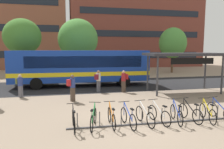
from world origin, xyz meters
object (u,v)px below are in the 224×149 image
object	(u,v)px
city_bus	(81,66)
parked_bicycle_black_7	(190,113)
parked_bicycle_green_1	(93,119)
parked_bicycle_blue_3	(128,118)
street_tree_1	(22,37)
parked_bicycle_white_5	(159,115)
parked_bicycle_orange_2	(111,118)
street_tree_0	(78,39)
parked_bicycle_yellow_8	(207,113)
parked_bicycle_blue_9	(221,112)
street_tree_2	(173,43)
commuter_red_pack_3	(124,80)
parked_bicycle_blue_6	(176,114)
transit_shelter	(184,56)
commuter_olive_pack_0	(20,84)
commuter_maroon_pack_1	(98,79)
commuter_red_pack_4	(72,86)
parked_bicycle_white_4	(145,116)
parked_bicycle_black_0	(74,121)

from	to	relation	value
city_bus	parked_bicycle_black_7	size ratio (longest dim) A/B	7.03
parked_bicycle_green_1	parked_bicycle_blue_3	size ratio (longest dim) A/B	0.98
parked_bicycle_blue_3	street_tree_1	xyz separation A→B (m)	(-7.01, 15.02, 4.22)
parked_bicycle_blue_3	parked_bicycle_white_5	bearing A→B (deg)	-91.91
parked_bicycle_orange_2	street_tree_0	distance (m)	17.56
parked_bicycle_white_5	street_tree_0	world-z (taller)	street_tree_0
parked_bicycle_yellow_8	parked_bicycle_blue_9	xyz separation A→B (m)	(0.77, 0.08, 0.00)
parked_bicycle_orange_2	street_tree_2	xyz separation A→B (m)	(12.84, 18.73, 3.81)
parked_bicycle_blue_9	commuter_red_pack_3	size ratio (longest dim) A/B	1.01
parked_bicycle_blue_6	transit_shelter	size ratio (longest dim) A/B	0.28
transit_shelter	commuter_olive_pack_0	xyz separation A→B (m)	(-11.97, 0.83, -1.91)
parked_bicycle_green_1	commuter_maroon_pack_1	xyz separation A→B (m)	(1.29, 7.38, 0.59)
commuter_red_pack_3	parked_bicycle_blue_9	bearing A→B (deg)	88.42
transit_shelter	commuter_red_pack_4	distance (m)	8.74
parked_bicycle_orange_2	parked_bicycle_white_4	world-z (taller)	same
parked_bicycle_blue_3	transit_shelter	xyz separation A→B (m)	(6.23, 6.05, 2.44)
parked_bicycle_green_1	commuter_red_pack_3	size ratio (longest dim) A/B	0.99
parked_bicycle_white_5	transit_shelter	world-z (taller)	transit_shelter
commuter_red_pack_4	street_tree_0	world-z (taller)	street_tree_0
parked_bicycle_black_0	street_tree_2	distance (m)	23.97
parked_bicycle_green_1	parked_bicycle_blue_9	size ratio (longest dim) A/B	0.98
parked_bicycle_white_5	commuter_red_pack_3	distance (m)	6.92
parked_bicycle_white_4	parked_bicycle_black_7	size ratio (longest dim) A/B	1.00
parked_bicycle_yellow_8	parked_bicycle_blue_9	size ratio (longest dim) A/B	0.99
commuter_olive_pack_0	city_bus	bearing A→B (deg)	82.14
parked_bicycle_black_7	commuter_olive_pack_0	xyz separation A→B (m)	(-8.74, 6.81, 0.53)
parked_bicycle_blue_3	commuter_olive_pack_0	xyz separation A→B (m)	(-5.74, 6.88, 0.53)
parked_bicycle_white_5	street_tree_0	size ratio (longest dim) A/B	0.25
commuter_olive_pack_0	parked_bicycle_black_0	bearing A→B (deg)	-20.44
parked_bicycle_blue_6	transit_shelter	distance (m)	7.61
commuter_red_pack_3	commuter_maroon_pack_1	bearing A→B (deg)	-39.78
parked_bicycle_black_7	commuter_olive_pack_0	size ratio (longest dim) A/B	1.08
parked_bicycle_black_0	parked_bicycle_blue_6	world-z (taller)	same
parked_bicycle_orange_2	commuter_red_pack_4	world-z (taller)	commuter_red_pack_4
parked_bicycle_white_5	street_tree_0	distance (m)	17.81
parked_bicycle_blue_3	commuter_maroon_pack_1	distance (m)	7.59
parked_bicycle_yellow_8	transit_shelter	bearing A→B (deg)	-9.87
commuter_maroon_pack_1	street_tree_1	world-z (taller)	street_tree_1
commuter_red_pack_4	parked_bicycle_green_1	bearing A→B (deg)	-103.67
parked_bicycle_black_7	street_tree_0	xyz separation A→B (m)	(-4.18, 17.16, 4.11)
commuter_olive_pack_0	parked_bicycle_blue_6	bearing A→B (deg)	1.89
parked_bicycle_yellow_8	commuter_red_pack_3	distance (m)	7.42
city_bus	transit_shelter	bearing A→B (deg)	151.06
city_bus	parked_bicycle_orange_2	world-z (taller)	city_bus
parked_bicycle_orange_2	parked_bicycle_yellow_8	distance (m)	4.48
parked_bicycle_white_4	parked_bicycle_blue_9	world-z (taller)	same
parked_bicycle_blue_3	parked_bicycle_blue_9	world-z (taller)	same
commuter_maroon_pack_1	commuter_red_pack_3	size ratio (longest dim) A/B	0.99
parked_bicycle_orange_2	parked_bicycle_blue_6	xyz separation A→B (m)	(2.97, -0.15, 0.00)
parked_bicycle_blue_3	parked_bicycle_blue_6	world-z (taller)	same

